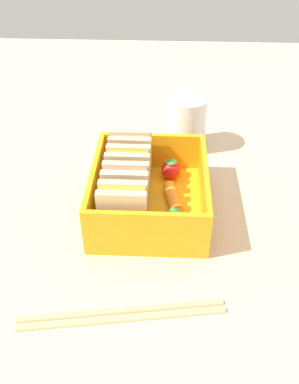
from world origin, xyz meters
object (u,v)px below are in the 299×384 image
(sandwich_center, at_px, (128,172))
(drinking_glass, at_px, (187,124))
(strawberry_far_left, at_px, (174,220))
(strawberry_left, at_px, (171,169))
(sandwich_center_left, at_px, (126,190))
(chopstick_pair, at_px, (122,313))
(sandwich_left, at_px, (123,210))
(carrot_stick_far_left, at_px, (173,196))
(sandwich_center_right, at_px, (131,156))

(sandwich_center, bearing_deg, drinking_glass, -30.20)
(strawberry_far_left, height_order, strawberry_left, same)
(sandwich_center_left, bearing_deg, drinking_glass, -24.50)
(strawberry_left, distance_m, chopstick_pair, 0.21)
(sandwich_left, bearing_deg, chopstick_pair, -175.88)
(carrot_stick_far_left, relative_size, chopstick_pair, 0.24)
(strawberry_far_left, distance_m, chopstick_pair, 0.12)
(sandwich_center, bearing_deg, strawberry_far_left, -139.32)
(sandwich_center_left, relative_size, strawberry_far_left, 1.97)
(sandwich_center, relative_size, sandwich_center_right, 1.00)
(strawberry_left, relative_size, drinking_glass, 0.39)
(strawberry_far_left, relative_size, chopstick_pair, 0.16)
(sandwich_center_left, height_order, sandwich_center_right, same)
(strawberry_far_left, bearing_deg, sandwich_center_right, 29.15)
(sandwich_center_left, height_order, carrot_stick_far_left, sandwich_center_left)
(sandwich_center_right, relative_size, drinking_glass, 0.79)
(carrot_stick_far_left, bearing_deg, sandwich_center_right, 47.00)
(strawberry_far_left, xyz_separation_m, chopstick_pair, (-0.11, 0.05, -0.02))
(sandwich_center_left, xyz_separation_m, sandwich_center, (0.04, 0.00, 0.00))
(strawberry_left, bearing_deg, drinking_glass, -13.40)
(sandwich_left, distance_m, carrot_stick_far_left, 0.08)
(sandwich_center, distance_m, strawberry_far_left, 0.09)
(sandwich_left, xyz_separation_m, chopstick_pair, (-0.10, -0.01, -0.04))
(chopstick_pair, bearing_deg, strawberry_left, -12.05)
(sandwich_center_right, distance_m, carrot_stick_far_left, 0.08)
(chopstick_pair, xyz_separation_m, drinking_glass, (0.30, -0.07, 0.04))
(sandwich_center, distance_m, strawberry_left, 0.06)
(sandwich_left, relative_size, sandwich_center_right, 1.00)
(strawberry_far_left, bearing_deg, drinking_glass, -5.35)
(sandwich_left, bearing_deg, strawberry_far_left, -84.53)
(sandwich_center, height_order, drinking_glass, drinking_glass)
(sandwich_center, distance_m, sandwich_center_right, 0.04)
(sandwich_center, height_order, strawberry_far_left, sandwich_center)
(sandwich_left, distance_m, strawberry_left, 0.12)
(sandwich_left, bearing_deg, sandwich_center, 0.00)
(sandwich_left, distance_m, drinking_glass, 0.21)
(chopstick_pair, bearing_deg, drinking_glass, -12.47)
(strawberry_far_left, distance_m, strawberry_left, 0.10)
(carrot_stick_far_left, bearing_deg, strawberry_left, 3.43)
(sandwich_center_left, bearing_deg, carrot_stick_far_left, -70.13)
(sandwich_center_left, distance_m, sandwich_center, 0.04)
(sandwich_left, height_order, carrot_stick_far_left, sandwich_left)
(sandwich_center, bearing_deg, sandwich_left, 180.00)
(sandwich_center_left, xyz_separation_m, strawberry_left, (0.07, -0.05, -0.02))
(sandwich_left, height_order, strawberry_left, sandwich_left)
(sandwich_center, xyz_separation_m, drinking_glass, (0.13, -0.07, -0.00))
(sandwich_center, height_order, sandwich_center_right, same)
(sandwich_center, relative_size, carrot_stick_far_left, 1.29)
(sandwich_left, xyz_separation_m, strawberry_left, (0.10, -0.05, -0.02))
(sandwich_center_right, bearing_deg, carrot_stick_far_left, -133.00)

